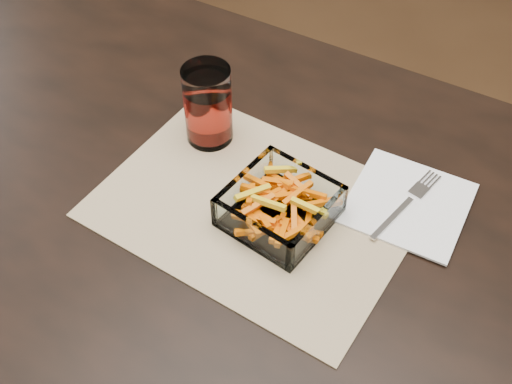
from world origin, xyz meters
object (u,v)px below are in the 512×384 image
Objects in this scene: dining_table at (257,257)px; glass_bowl at (280,208)px; tumbler at (208,107)px; fork at (408,202)px.

dining_table is 10.18× the size of glass_bowl.
tumbler is at bearing 143.44° from dining_table.
glass_bowl is at bearing 36.62° from dining_table.
glass_bowl reaches higher than dining_table.
tumbler reaches higher than fork.
fork is (0.18, 0.14, 0.10)m from dining_table.
glass_bowl is at bearing -130.29° from fork.
dining_table is 0.25m from fork.
tumbler is at bearing 152.08° from glass_bowl.
fork reaches higher than dining_table.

